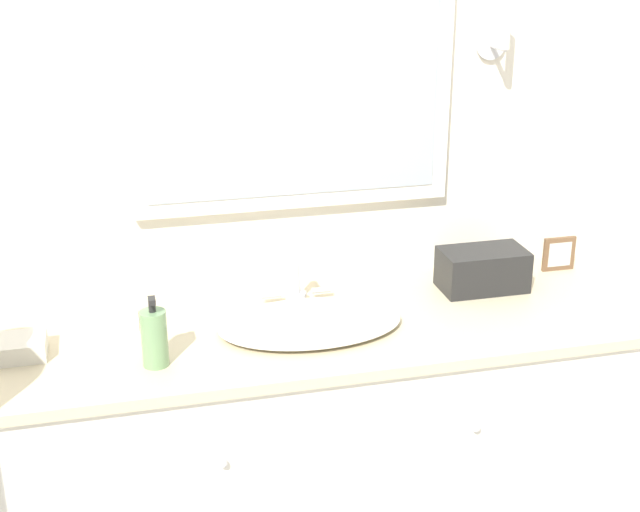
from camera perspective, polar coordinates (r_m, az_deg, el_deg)
wall_back at (r=2.68m, az=-1.44°, el=6.90°), size 8.00×0.18×2.55m
vanity_counter at (r=2.73m, az=0.31°, el=-12.40°), size 1.95×0.62×0.86m
sink_basin at (r=2.47m, az=-0.65°, el=-4.19°), size 0.51×0.37×0.16m
soap_bottle at (r=2.29m, az=-10.56°, el=-5.14°), size 0.07×0.07×0.19m
appliance_box at (r=2.74m, az=10.38°, el=-0.86°), size 0.26×0.15×0.12m
picture_frame at (r=2.94m, az=15.04°, el=0.14°), size 0.11×0.01×0.11m
hand_towel_near_sink at (r=2.55m, az=-13.38°, el=-4.03°), size 0.16×0.10×0.03m
hand_towel_far_corner at (r=2.44m, az=-18.74°, el=-5.57°), size 0.14×0.12×0.05m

